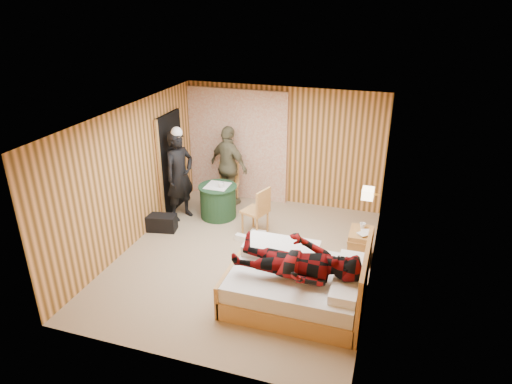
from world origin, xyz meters
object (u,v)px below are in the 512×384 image
(round_table, at_px, (218,201))
(man_on_bed, at_px, (297,254))
(wall_lamp, at_px, (368,193))
(chair_far, at_px, (228,181))
(chair_near, at_px, (259,208))
(bed, at_px, (298,284))
(duffel_bag, at_px, (162,223))
(woman_standing, at_px, (180,176))
(man_at_table, at_px, (229,166))
(nightstand, at_px, (360,245))

(round_table, height_order, man_on_bed, man_on_bed)
(wall_lamp, xyz_separation_m, chair_far, (-2.97, 1.52, -0.76))
(man_on_bed, bearing_deg, chair_near, 120.58)
(bed, relative_size, duffel_bag, 3.56)
(bed, xyz_separation_m, man_on_bed, (0.02, -0.23, 0.65))
(woman_standing, xyz_separation_m, man_on_bed, (2.88, -2.20, 0.04))
(wall_lamp, bearing_deg, man_on_bed, -116.48)
(man_at_table, bearing_deg, chair_near, 157.16)
(duffel_bag, relative_size, man_on_bed, 0.31)
(bed, relative_size, chair_far, 2.11)
(nightstand, height_order, man_at_table, man_at_table)
(chair_near, bearing_deg, duffel_bag, -57.36)
(chair_far, height_order, duffel_bag, chair_far)
(duffel_bag, xyz_separation_m, man_on_bed, (3.00, -1.57, 0.79))
(duffel_bag, bearing_deg, nightstand, -9.14)
(nightstand, relative_size, chair_near, 0.60)
(nightstand, distance_m, man_on_bed, 1.96)
(man_at_table, distance_m, man_on_bed, 3.79)
(round_table, bearing_deg, chair_near, -23.80)
(nightstand, xyz_separation_m, chair_far, (-2.93, 1.38, 0.26))
(round_table, xyz_separation_m, duffel_bag, (-0.81, -0.88, -0.19))
(woman_standing, bearing_deg, bed, -101.64)
(chair_far, xyz_separation_m, woman_standing, (-0.68, -0.87, 0.37))
(round_table, bearing_deg, chair_far, 91.16)
(round_table, bearing_deg, man_on_bed, -48.28)
(bed, distance_m, nightstand, 1.65)
(chair_near, distance_m, man_at_table, 1.51)
(round_table, bearing_deg, bed, -45.80)
(nightstand, height_order, woman_standing, woman_standing)
(chair_near, bearing_deg, man_at_table, -118.45)
(wall_lamp, height_order, chair_near, wall_lamp)
(round_table, xyz_separation_m, woman_standing, (-0.69, -0.25, 0.56))
(round_table, distance_m, man_at_table, 0.83)
(wall_lamp, distance_m, chair_near, 2.15)
(chair_near, height_order, woman_standing, woman_standing)
(duffel_bag, height_order, woman_standing, woman_standing)
(wall_lamp, distance_m, nightstand, 1.03)
(wall_lamp, height_order, woman_standing, woman_standing)
(chair_far, xyz_separation_m, duffel_bag, (-0.80, -1.50, -0.38))
(wall_lamp, bearing_deg, nightstand, 107.40)
(chair_near, relative_size, man_at_table, 0.54)
(chair_far, bearing_deg, man_on_bed, -63.21)
(man_on_bed, bearing_deg, duffel_bag, 152.33)
(chair_far, distance_m, duffel_bag, 1.74)
(chair_near, xyz_separation_m, duffel_bag, (-1.81, -0.44, -0.38))
(chair_far, bearing_deg, man_at_table, 56.20)
(duffel_bag, relative_size, woman_standing, 0.30)
(chair_far, bearing_deg, woman_standing, -136.76)
(bed, bearing_deg, wall_lamp, 59.02)
(duffel_bag, bearing_deg, chair_near, 2.70)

